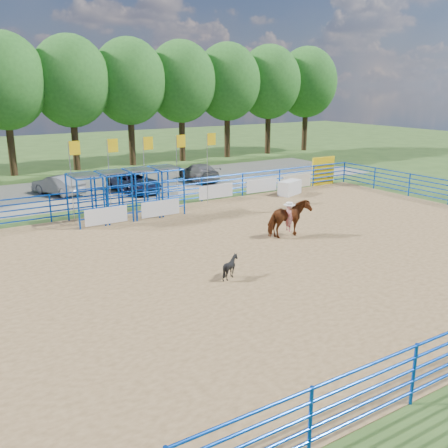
{
  "coord_description": "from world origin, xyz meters",
  "views": [
    {
      "loc": [
        -11.68,
        -15.98,
        6.88
      ],
      "look_at": [
        -1.04,
        1.0,
        1.3
      ],
      "focal_mm": 40.0,
      "sensor_mm": 36.0,
      "label": 1
    }
  ],
  "objects_px": {
    "announcer_table": "(290,188)",
    "car_c": "(134,182)",
    "car_d": "(199,172)",
    "calf": "(230,267)",
    "car_b": "(58,185)",
    "horse_and_rider": "(289,218)"
  },
  "relations": [
    {
      "from": "horse_and_rider",
      "to": "announcer_table",
      "type": "bearing_deg",
      "value": 50.39
    },
    {
      "from": "announcer_table",
      "to": "car_c",
      "type": "distance_m",
      "value": 10.36
    },
    {
      "from": "calf",
      "to": "car_c",
      "type": "xyz_separation_m",
      "value": [
        2.96,
        16.56,
        0.21
      ]
    },
    {
      "from": "car_c",
      "to": "car_d",
      "type": "xyz_separation_m",
      "value": [
        5.58,
        1.04,
        -0.01
      ]
    },
    {
      "from": "car_c",
      "to": "car_d",
      "type": "relative_size",
      "value": 1.07
    },
    {
      "from": "calf",
      "to": "car_b",
      "type": "height_order",
      "value": "car_b"
    },
    {
      "from": "horse_and_rider",
      "to": "calf",
      "type": "distance_m",
      "value": 5.9
    },
    {
      "from": "car_c",
      "to": "car_d",
      "type": "distance_m",
      "value": 5.68
    },
    {
      "from": "horse_and_rider",
      "to": "calf",
      "type": "height_order",
      "value": "horse_and_rider"
    },
    {
      "from": "car_b",
      "to": "car_d",
      "type": "height_order",
      "value": "same"
    },
    {
      "from": "announcer_table",
      "to": "car_d",
      "type": "xyz_separation_m",
      "value": [
        -2.62,
        7.38,
        0.17
      ]
    },
    {
      "from": "announcer_table",
      "to": "car_d",
      "type": "distance_m",
      "value": 7.83
    },
    {
      "from": "horse_and_rider",
      "to": "car_b",
      "type": "xyz_separation_m",
      "value": [
        -6.66,
        15.4,
        -0.29
      ]
    },
    {
      "from": "announcer_table",
      "to": "car_d",
      "type": "relative_size",
      "value": 0.39
    },
    {
      "from": "car_b",
      "to": "horse_and_rider",
      "type": "bearing_deg",
      "value": 88.52
    },
    {
      "from": "horse_and_rider",
      "to": "car_c",
      "type": "bearing_deg",
      "value": 98.92
    },
    {
      "from": "announcer_table",
      "to": "calf",
      "type": "relative_size",
      "value": 1.99
    },
    {
      "from": "announcer_table",
      "to": "horse_and_rider",
      "type": "bearing_deg",
      "value": -129.61
    },
    {
      "from": "car_b",
      "to": "car_d",
      "type": "bearing_deg",
      "value": 151.18
    },
    {
      "from": "announcer_table",
      "to": "calf",
      "type": "bearing_deg",
      "value": -137.51
    },
    {
      "from": "car_d",
      "to": "car_c",
      "type": "bearing_deg",
      "value": 15.57
    },
    {
      "from": "calf",
      "to": "car_d",
      "type": "relative_size",
      "value": 0.2
    }
  ]
}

